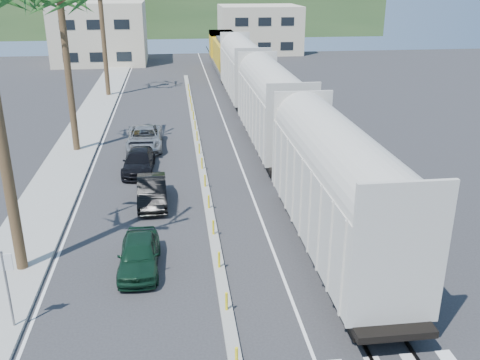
% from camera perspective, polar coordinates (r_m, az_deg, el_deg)
% --- Properties ---
extents(ground, '(140.00, 140.00, 0.00)m').
position_cam_1_polar(ground, '(18.16, -0.76, -17.61)').
color(ground, '#28282B').
rests_on(ground, ground).
extents(sidewalk, '(3.00, 90.00, 0.15)m').
position_cam_1_polar(sidewalk, '(41.28, -16.63, 4.32)').
color(sidewalk, gray).
rests_on(sidewalk, ground).
extents(rails, '(1.56, 100.00, 0.06)m').
position_cam_1_polar(rails, '(44.08, 1.62, 6.17)').
color(rails, black).
rests_on(rails, ground).
extents(median, '(0.45, 60.00, 0.85)m').
position_cam_1_polar(median, '(35.90, -4.35, 2.72)').
color(median, gray).
rests_on(median, ground).
extents(lane_markings, '(9.42, 90.00, 0.01)m').
position_cam_1_polar(lane_markings, '(40.71, -7.76, 4.69)').
color(lane_markings, silver).
rests_on(lane_markings, ground).
extents(freight_train, '(3.00, 60.94, 5.85)m').
position_cam_1_polar(freight_train, '(41.95, 1.98, 9.44)').
color(freight_train, beige).
rests_on(freight_train, ground).
extents(street_sign, '(0.60, 0.08, 3.00)m').
position_cam_1_polar(street_sign, '(19.50, -23.69, -9.65)').
color(street_sign, slate).
rests_on(street_sign, ground).
extents(buildings, '(38.00, 27.00, 10.00)m').
position_cam_1_polar(buildings, '(86.17, -10.80, 16.06)').
color(buildings, beige).
rests_on(buildings, ground).
extents(hillside, '(80.00, 20.00, 12.00)m').
position_cam_1_polar(hillside, '(114.23, -6.72, 18.24)').
color(hillside, '#385628').
rests_on(hillside, ground).
extents(car_lead, '(1.73, 4.09, 1.38)m').
position_cam_1_polar(car_lead, '(22.40, -10.71, -7.75)').
color(car_lead, black).
rests_on(car_lead, ground).
extents(car_second, '(1.82, 4.39, 1.41)m').
position_cam_1_polar(car_second, '(28.46, -9.38, -1.20)').
color(car_second, black).
rests_on(car_second, ground).
extents(car_third, '(2.24, 4.63, 1.30)m').
position_cam_1_polar(car_third, '(33.32, -10.75, 1.95)').
color(car_third, black).
rests_on(car_third, ground).
extents(car_rear, '(2.51, 5.25, 1.45)m').
position_cam_1_polar(car_rear, '(37.88, -10.14, 4.44)').
color(car_rear, '#959799').
rests_on(car_rear, ground).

